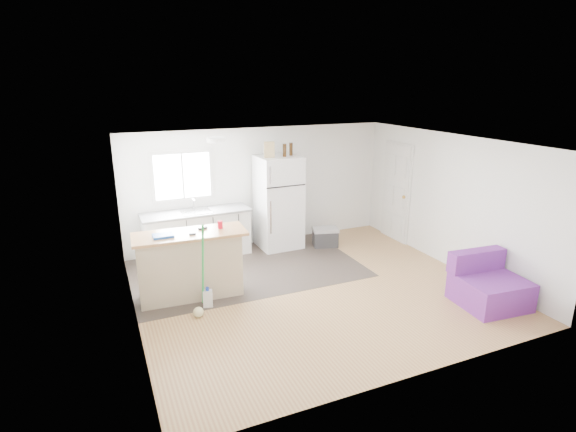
{
  "coord_description": "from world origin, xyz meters",
  "views": [
    {
      "loc": [
        -3.05,
        -5.99,
        3.28
      ],
      "look_at": [
        -0.14,
        0.7,
        1.08
      ],
      "focal_mm": 28.0,
      "sensor_mm": 36.0,
      "label": 1
    }
  ],
  "objects_px": {
    "blue_tray": "(163,236)",
    "bottle_left": "(285,150)",
    "mop": "(200,301)",
    "peninsula": "(190,265)",
    "bottle_right": "(291,149)",
    "refrigerator": "(279,202)",
    "cooler": "(325,237)",
    "red_cup": "(220,225)",
    "cleaner_jug": "(208,298)",
    "kitchen_cabinets": "(197,234)",
    "purple_seat": "(488,286)",
    "cardboard_box": "(269,150)"
  },
  "relations": [
    {
      "from": "purple_seat",
      "to": "blue_tray",
      "type": "bearing_deg",
      "value": 160.84
    },
    {
      "from": "cleaner_jug",
      "to": "cardboard_box",
      "type": "distance_m",
      "value": 3.21
    },
    {
      "from": "peninsula",
      "to": "cleaner_jug",
      "type": "bearing_deg",
      "value": -68.66
    },
    {
      "from": "peninsula",
      "to": "refrigerator",
      "type": "distance_m",
      "value": 2.65
    },
    {
      "from": "refrigerator",
      "to": "purple_seat",
      "type": "distance_m",
      "value": 4.14
    },
    {
      "from": "cooler",
      "to": "cardboard_box",
      "type": "distance_m",
      "value": 2.15
    },
    {
      "from": "kitchen_cabinets",
      "to": "peninsula",
      "type": "xyz_separation_m",
      "value": [
        -0.47,
        -1.62,
        0.07
      ]
    },
    {
      "from": "blue_tray",
      "to": "refrigerator",
      "type": "bearing_deg",
      "value": 31.94
    },
    {
      "from": "peninsula",
      "to": "cooler",
      "type": "xyz_separation_m",
      "value": [
        3.0,
        1.14,
        -0.33
      ]
    },
    {
      "from": "cooler",
      "to": "mop",
      "type": "relative_size",
      "value": 0.42
    },
    {
      "from": "purple_seat",
      "to": "bottle_left",
      "type": "relative_size",
      "value": 4.05
    },
    {
      "from": "cleaner_jug",
      "to": "bottle_left",
      "type": "bearing_deg",
      "value": 56.53
    },
    {
      "from": "red_cup",
      "to": "cardboard_box",
      "type": "height_order",
      "value": "cardboard_box"
    },
    {
      "from": "red_cup",
      "to": "peninsula",
      "type": "bearing_deg",
      "value": -177.08
    },
    {
      "from": "bottle_right",
      "to": "bottle_left",
      "type": "bearing_deg",
      "value": -151.93
    },
    {
      "from": "blue_tray",
      "to": "bottle_right",
      "type": "height_order",
      "value": "bottle_right"
    },
    {
      "from": "cleaner_jug",
      "to": "kitchen_cabinets",
      "type": "bearing_deg",
      "value": 95.35
    },
    {
      "from": "mop",
      "to": "peninsula",
      "type": "bearing_deg",
      "value": 90.02
    },
    {
      "from": "purple_seat",
      "to": "cleaner_jug",
      "type": "xyz_separation_m",
      "value": [
        -3.95,
        1.59,
        -0.14
      ]
    },
    {
      "from": "purple_seat",
      "to": "cardboard_box",
      "type": "bearing_deg",
      "value": 127.16
    },
    {
      "from": "purple_seat",
      "to": "cardboard_box",
      "type": "distance_m",
      "value": 4.49
    },
    {
      "from": "mop",
      "to": "blue_tray",
      "type": "relative_size",
      "value": 4.69
    },
    {
      "from": "purple_seat",
      "to": "blue_tray",
      "type": "distance_m",
      "value": 4.98
    },
    {
      "from": "cleaner_jug",
      "to": "mop",
      "type": "xyz_separation_m",
      "value": [
        -0.17,
        -0.21,
        0.09
      ]
    },
    {
      "from": "purple_seat",
      "to": "cardboard_box",
      "type": "xyz_separation_m",
      "value": [
        -2.19,
        3.51,
        1.74
      ]
    },
    {
      "from": "bottle_left",
      "to": "peninsula",
      "type": "bearing_deg",
      "value": -147.3
    },
    {
      "from": "peninsula",
      "to": "mop",
      "type": "relative_size",
      "value": 1.24
    },
    {
      "from": "purple_seat",
      "to": "blue_tray",
      "type": "height_order",
      "value": "blue_tray"
    },
    {
      "from": "cleaner_jug",
      "to": "mop",
      "type": "bearing_deg",
      "value": -115.18
    },
    {
      "from": "mop",
      "to": "cardboard_box",
      "type": "height_order",
      "value": "cardboard_box"
    },
    {
      "from": "kitchen_cabinets",
      "to": "bottle_right",
      "type": "height_order",
      "value": "bottle_right"
    },
    {
      "from": "kitchen_cabinets",
      "to": "peninsula",
      "type": "height_order",
      "value": "kitchen_cabinets"
    },
    {
      "from": "cooler",
      "to": "peninsula",
      "type": "bearing_deg",
      "value": -143.71
    },
    {
      "from": "cardboard_box",
      "to": "bottle_right",
      "type": "bearing_deg",
      "value": 7.57
    },
    {
      "from": "refrigerator",
      "to": "bottle_right",
      "type": "height_order",
      "value": "bottle_right"
    },
    {
      "from": "red_cup",
      "to": "cardboard_box",
      "type": "distance_m",
      "value": 2.19
    },
    {
      "from": "mop",
      "to": "bottle_right",
      "type": "bearing_deg",
      "value": 43.57
    },
    {
      "from": "kitchen_cabinets",
      "to": "cleaner_jug",
      "type": "distance_m",
      "value": 2.13
    },
    {
      "from": "refrigerator",
      "to": "mop",
      "type": "bearing_deg",
      "value": -136.14
    },
    {
      "from": "peninsula",
      "to": "blue_tray",
      "type": "distance_m",
      "value": 0.65
    },
    {
      "from": "blue_tray",
      "to": "bottle_left",
      "type": "relative_size",
      "value": 1.2
    },
    {
      "from": "refrigerator",
      "to": "cardboard_box",
      "type": "relative_size",
      "value": 6.23
    },
    {
      "from": "kitchen_cabinets",
      "to": "blue_tray",
      "type": "height_order",
      "value": "kitchen_cabinets"
    },
    {
      "from": "refrigerator",
      "to": "bottle_right",
      "type": "distance_m",
      "value": 1.09
    },
    {
      "from": "kitchen_cabinets",
      "to": "cooler",
      "type": "height_order",
      "value": "kitchen_cabinets"
    },
    {
      "from": "blue_tray",
      "to": "bottle_right",
      "type": "distance_m",
      "value": 3.3
    },
    {
      "from": "peninsula",
      "to": "blue_tray",
      "type": "xyz_separation_m",
      "value": [
        -0.37,
        -0.03,
        0.54
      ]
    },
    {
      "from": "bottle_right",
      "to": "red_cup",
      "type": "bearing_deg",
      "value": -141.51
    },
    {
      "from": "kitchen_cabinets",
      "to": "cardboard_box",
      "type": "distance_m",
      "value": 2.13
    },
    {
      "from": "kitchen_cabinets",
      "to": "bottle_right",
      "type": "distance_m",
      "value": 2.46
    }
  ]
}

